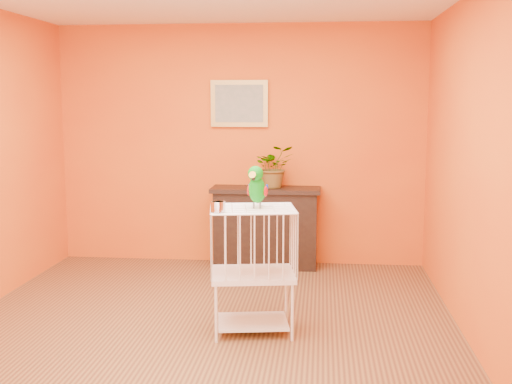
# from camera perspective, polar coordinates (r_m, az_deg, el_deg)

# --- Properties ---
(ground) EXTENTS (4.50, 4.50, 0.00)m
(ground) POSITION_cam_1_polar(r_m,az_deg,el_deg) (5.11, -4.71, -12.36)
(ground) COLOR brown
(ground) RESTS_ON ground
(room_shell) EXTENTS (4.50, 4.50, 4.50)m
(room_shell) POSITION_cam_1_polar(r_m,az_deg,el_deg) (4.79, -4.93, 5.69)
(room_shell) COLOR orange
(room_shell) RESTS_ON ground
(console_cabinet) EXTENTS (1.16, 0.42, 0.86)m
(console_cabinet) POSITION_cam_1_polar(r_m,az_deg,el_deg) (6.90, 0.86, -3.15)
(console_cabinet) COLOR black
(console_cabinet) RESTS_ON ground
(potted_plant) EXTENTS (0.51, 0.54, 0.35)m
(potted_plant) POSITION_cam_1_polar(r_m,az_deg,el_deg) (6.78, 1.60, 1.83)
(potted_plant) COLOR #26722D
(potted_plant) RESTS_ON console_cabinet
(framed_picture) EXTENTS (0.62, 0.04, 0.50)m
(framed_picture) POSITION_cam_1_polar(r_m,az_deg,el_deg) (6.97, -1.50, 7.87)
(framed_picture) COLOR #B38A40
(framed_picture) RESTS_ON room_shell
(birdcage) EXTENTS (0.70, 0.58, 0.98)m
(birdcage) POSITION_cam_1_polar(r_m,az_deg,el_deg) (4.97, -0.29, -6.78)
(birdcage) COLOR white
(birdcage) RESTS_ON ground
(feed_cup) EXTENTS (0.11, 0.11, 0.08)m
(feed_cup) POSITION_cam_1_polar(r_m,az_deg,el_deg) (4.68, -3.40, -1.29)
(feed_cup) COLOR silver
(feed_cup) RESTS_ON birdcage
(parrot) EXTENTS (0.17, 0.30, 0.33)m
(parrot) POSITION_cam_1_polar(r_m,az_deg,el_deg) (4.83, 0.08, 0.49)
(parrot) COLOR #59544C
(parrot) RESTS_ON birdcage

